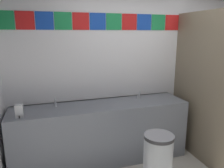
{
  "coord_description": "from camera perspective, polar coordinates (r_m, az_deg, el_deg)",
  "views": [
    {
      "loc": [
        -1.51,
        -1.57,
        1.84
      ],
      "look_at": [
        -0.7,
        0.97,
        1.21
      ],
      "focal_mm": 35.29,
      "sensor_mm": 36.0,
      "label": 1
    }
  ],
  "objects": [
    {
      "name": "soap_dispenser",
      "position": [
        2.84,
        -22.91,
        -6.48
      ],
      "size": [
        0.09,
        0.09,
        0.16
      ],
      "color": "#B7BABF",
      "rests_on": "vanity_counter"
    },
    {
      "name": "wall_back",
      "position": [
        3.55,
        7.68,
        5.45
      ],
      "size": [
        4.08,
        0.09,
        2.73
      ],
      "color": "silver",
      "rests_on": "ground_plane"
    },
    {
      "name": "faucet_left",
      "position": [
        3.08,
        -14.45,
        -4.83
      ],
      "size": [
        0.04,
        0.1,
        0.14
      ],
      "color": "silver",
      "rests_on": "vanity_counter"
    },
    {
      "name": "trash_bin",
      "position": [
        2.76,
        11.74,
        -19.49
      ],
      "size": [
        0.34,
        0.34,
        0.72
      ],
      "color": "#999EA3",
      "rests_on": "ground_plane"
    },
    {
      "name": "toilet",
      "position": [
        4.09,
        24.18,
        -10.04
      ],
      "size": [
        0.39,
        0.49,
        0.74
      ],
      "color": "white",
      "rests_on": "ground_plane"
    },
    {
      "name": "vanity_counter",
      "position": [
        3.26,
        -2.73,
        -12.32
      ],
      "size": [
        2.47,
        0.58,
        0.85
      ],
      "color": "slate",
      "rests_on": "ground_plane"
    },
    {
      "name": "faucet_right",
      "position": [
        3.37,
        6.99,
        -2.96
      ],
      "size": [
        0.04,
        0.1,
        0.14
      ],
      "color": "silver",
      "rests_on": "vanity_counter"
    }
  ]
}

